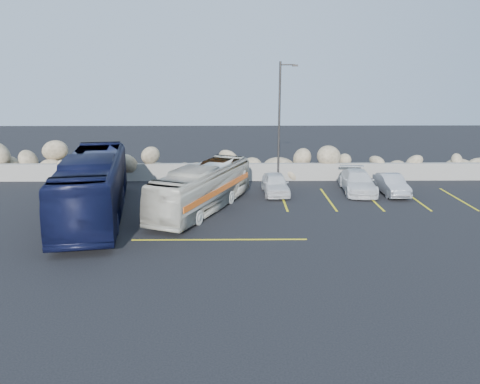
{
  "coord_description": "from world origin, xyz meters",
  "views": [
    {
      "loc": [
        -0.28,
        -19.86,
        7.51
      ],
      "look_at": [
        -0.01,
        4.0,
        1.25
      ],
      "focal_mm": 35.0,
      "sensor_mm": 36.0,
      "label": 1
    }
  ],
  "objects_px": {
    "vintage_bus": "(202,188)",
    "lamppost": "(280,123)",
    "tour_coach": "(93,186)",
    "car_b": "(391,184)",
    "car_a": "(275,184)",
    "car_c": "(358,182)"
  },
  "relations": [
    {
      "from": "tour_coach",
      "to": "car_a",
      "type": "relative_size",
      "value": 3.14
    },
    {
      "from": "car_a",
      "to": "car_c",
      "type": "relative_size",
      "value": 0.82
    },
    {
      "from": "car_a",
      "to": "car_b",
      "type": "distance_m",
      "value": 7.2
    },
    {
      "from": "tour_coach",
      "to": "car_b",
      "type": "bearing_deg",
      "value": 4.2
    },
    {
      "from": "car_b",
      "to": "tour_coach",
      "type": "bearing_deg",
      "value": -167.34
    },
    {
      "from": "tour_coach",
      "to": "car_b",
      "type": "relative_size",
      "value": 3.21
    },
    {
      "from": "lamppost",
      "to": "car_a",
      "type": "distance_m",
      "value": 3.84
    },
    {
      "from": "vintage_bus",
      "to": "lamppost",
      "type": "bearing_deg",
      "value": 67.77
    },
    {
      "from": "lamppost",
      "to": "car_b",
      "type": "relative_size",
      "value": 2.16
    },
    {
      "from": "car_b",
      "to": "car_c",
      "type": "bearing_deg",
      "value": 164.48
    },
    {
      "from": "car_c",
      "to": "vintage_bus",
      "type": "bearing_deg",
      "value": -154.42
    },
    {
      "from": "lamppost",
      "to": "car_a",
      "type": "bearing_deg",
      "value": -105.44
    },
    {
      "from": "tour_coach",
      "to": "car_b",
      "type": "xyz_separation_m",
      "value": [
        17.11,
        4.34,
        -1.05
      ]
    },
    {
      "from": "vintage_bus",
      "to": "car_a",
      "type": "relative_size",
      "value": 2.38
    },
    {
      "from": "car_a",
      "to": "tour_coach",
      "type": "bearing_deg",
      "value": -157.78
    },
    {
      "from": "vintage_bus",
      "to": "tour_coach",
      "type": "height_order",
      "value": "tour_coach"
    },
    {
      "from": "vintage_bus",
      "to": "car_c",
      "type": "distance_m",
      "value": 10.28
    },
    {
      "from": "car_a",
      "to": "car_b",
      "type": "bearing_deg",
      "value": -3.33
    },
    {
      "from": "vintage_bus",
      "to": "car_a",
      "type": "height_order",
      "value": "vintage_bus"
    },
    {
      "from": "tour_coach",
      "to": "car_c",
      "type": "distance_m",
      "value": 15.91
    },
    {
      "from": "car_b",
      "to": "car_c",
      "type": "height_order",
      "value": "car_c"
    },
    {
      "from": "tour_coach",
      "to": "car_c",
      "type": "relative_size",
      "value": 2.58
    }
  ]
}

